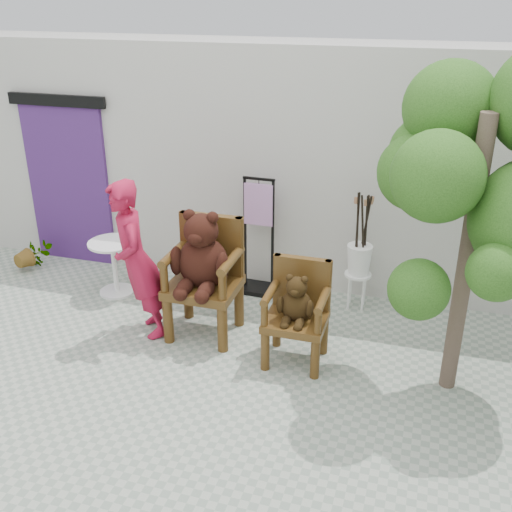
# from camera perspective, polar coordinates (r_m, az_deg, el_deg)

# --- Properties ---
(ground_plane) EXTENTS (60.00, 60.00, 0.00)m
(ground_plane) POSITION_cam_1_polar(r_m,az_deg,el_deg) (5.81, -4.31, -14.00)
(ground_plane) COLOR #959C8C
(ground_plane) RESTS_ON ground
(back_wall) EXTENTS (9.00, 1.00, 3.00)m
(back_wall) POSITION_cam_1_polar(r_m,az_deg,el_deg) (7.81, 3.43, 8.75)
(back_wall) COLOR beige
(back_wall) RESTS_ON ground
(doorway) EXTENTS (1.40, 0.11, 2.33)m
(doorway) POSITION_cam_1_polar(r_m,az_deg,el_deg) (8.62, -17.42, 6.86)
(doorway) COLOR #452062
(doorway) RESTS_ON ground
(chair_big) EXTENTS (0.75, 0.78, 1.47)m
(chair_big) POSITION_cam_1_polar(r_m,az_deg,el_deg) (6.50, -5.02, -0.71)
(chair_big) COLOR #3E270D
(chair_big) RESTS_ON ground
(chair_small) EXTENTS (0.62, 0.57, 1.08)m
(chair_small) POSITION_cam_1_polar(r_m,az_deg,el_deg) (6.12, 3.96, -4.76)
(chair_small) COLOR #3E270D
(chair_small) RESTS_ON ground
(person) EXTENTS (0.73, 0.78, 1.80)m
(person) POSITION_cam_1_polar(r_m,az_deg,el_deg) (6.55, -11.26, -0.45)
(person) COLOR #A41434
(person) RESTS_ON ground
(cafe_table) EXTENTS (0.60, 0.60, 0.70)m
(cafe_table) POSITION_cam_1_polar(r_m,az_deg,el_deg) (7.71, -13.37, -0.49)
(cafe_table) COLOR white
(cafe_table) RESTS_ON ground
(display_stand) EXTENTS (0.46, 0.37, 1.51)m
(display_stand) POSITION_cam_1_polar(r_m,az_deg,el_deg) (7.48, 0.25, 0.63)
(display_stand) COLOR black
(display_stand) RESTS_ON ground
(stool_bucket) EXTENTS (0.32, 0.32, 1.45)m
(stool_bucket) POSITION_cam_1_polar(r_m,az_deg,el_deg) (7.18, 9.80, -0.29)
(stool_bucket) COLOR white
(stool_bucket) RESTS_ON ground
(tree) EXTENTS (1.83, 1.65, 3.22)m
(tree) POSITION_cam_1_polar(r_m,az_deg,el_deg) (5.51, 21.70, 7.22)
(tree) COLOR #423227
(tree) RESTS_ON ground
(potted_plant) EXTENTS (0.50, 0.46, 0.45)m
(potted_plant) POSITION_cam_1_polar(r_m,az_deg,el_deg) (8.79, -20.53, 0.20)
(potted_plant) COLOR #1A4011
(potted_plant) RESTS_ON ground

